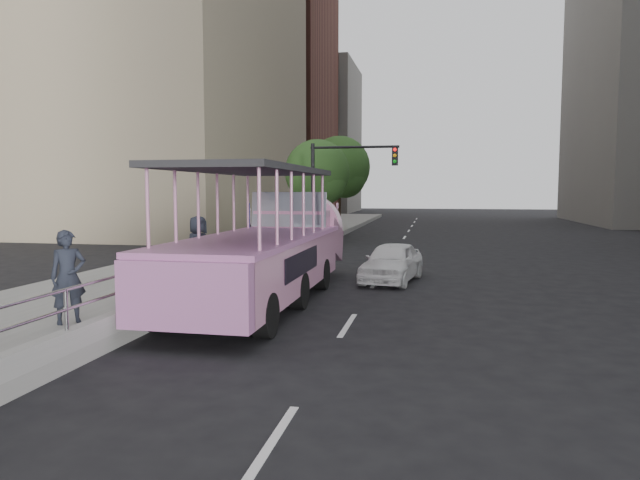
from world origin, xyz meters
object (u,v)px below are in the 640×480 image
at_px(car, 392,262).
at_px(street_tree_far, 341,169).
at_px(pedestrian_near, 68,277).
at_px(pedestrian_far, 198,248).
at_px(parking_sign, 250,233).
at_px(duck_boat, 269,251).
at_px(traffic_signal, 337,179).
at_px(street_tree_near, 319,175).

distance_m(car, street_tree_far, 18.56).
xyz_separation_m(pedestrian_near, pedestrian_far, (0.28, 5.79, 0.01)).
height_order(parking_sign, street_tree_far, street_tree_far).
xyz_separation_m(duck_boat, street_tree_far, (-1.51, 21.23, 2.99)).
xyz_separation_m(car, traffic_signal, (-3.20, 8.17, 2.85)).
height_order(duck_boat, pedestrian_near, duck_boat).
xyz_separation_m(car, street_tree_far, (-4.60, 17.60, 3.66)).
relative_size(pedestrian_near, pedestrian_far, 0.98).
xyz_separation_m(duck_boat, pedestrian_far, (-2.48, 0.91, -0.06)).
xyz_separation_m(duck_boat, pedestrian_near, (-2.76, -4.88, -0.08)).
relative_size(car, street_tree_far, 0.59).
xyz_separation_m(parking_sign, traffic_signal, (1.21, 9.50, 1.86)).
height_order(pedestrian_far, traffic_signal, traffic_signal).
bearing_deg(pedestrian_far, street_tree_far, 13.52).
height_order(car, pedestrian_far, pedestrian_far).
height_order(duck_boat, traffic_signal, traffic_signal).
distance_m(duck_boat, parking_sign, 2.67).
bearing_deg(parking_sign, pedestrian_near, -101.30).
relative_size(street_tree_near, street_tree_far, 0.89).
height_order(car, street_tree_far, street_tree_far).
bearing_deg(pedestrian_far, car, -47.77).
relative_size(duck_boat, car, 2.84).
bearing_deg(street_tree_far, street_tree_near, -91.91).
relative_size(pedestrian_near, parking_sign, 0.73).
height_order(car, pedestrian_near, pedestrian_near).
xyz_separation_m(pedestrian_near, traffic_signal, (2.65, 16.68, 2.25)).
height_order(pedestrian_near, traffic_signal, traffic_signal).
bearing_deg(pedestrian_near, car, 9.76).
xyz_separation_m(duck_boat, traffic_signal, (-0.11, 11.80, 2.18)).
xyz_separation_m(pedestrian_far, street_tree_near, (0.77, 14.32, 2.56)).
bearing_deg(pedestrian_far, traffic_signal, 3.99).
distance_m(car, traffic_signal, 9.23).
bearing_deg(street_tree_near, duck_boat, -83.61).
height_order(pedestrian_near, street_tree_far, street_tree_far).
distance_m(duck_boat, pedestrian_near, 5.61).
xyz_separation_m(street_tree_near, street_tree_far, (0.20, 6.00, 0.49)).
distance_m(pedestrian_far, traffic_signal, 11.37).
bearing_deg(parking_sign, car, 16.67).
relative_size(duck_boat, pedestrian_near, 5.68).
xyz_separation_m(car, parking_sign, (-4.42, -1.32, 0.99)).
bearing_deg(pedestrian_near, parking_sign, 33.00).
relative_size(car, parking_sign, 1.47).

